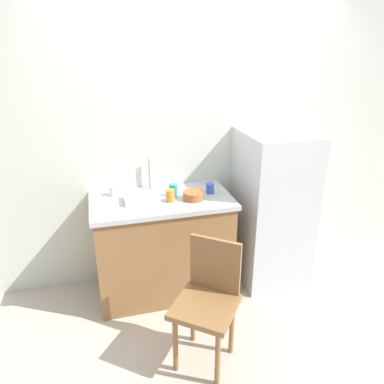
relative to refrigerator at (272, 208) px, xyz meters
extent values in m
plane|color=#BCB2A3|center=(-0.63, -0.63, -0.70)|extent=(8.00, 8.00, 0.00)
cube|color=silver|center=(-0.63, 0.37, 0.57)|extent=(4.80, 0.10, 2.54)
cube|color=olive|center=(-1.01, 0.02, -0.27)|extent=(1.13, 0.60, 0.86)
cube|color=#B7B7BC|center=(-1.01, 0.02, 0.18)|extent=(1.17, 0.64, 0.04)
cylinder|color=#B7B7BC|center=(-1.06, 0.27, 0.34)|extent=(0.02, 0.02, 0.27)
cube|color=silver|center=(0.00, 0.00, 0.00)|extent=(0.59, 0.64, 1.40)
cylinder|color=olive|center=(-1.11, -0.89, -0.48)|extent=(0.04, 0.04, 0.45)
cylinder|color=olive|center=(-0.87, -1.08, -0.48)|extent=(0.04, 0.04, 0.45)
cylinder|color=olive|center=(-0.92, -0.66, -0.48)|extent=(0.04, 0.04, 0.45)
cylinder|color=olive|center=(-0.69, -0.84, -0.48)|extent=(0.04, 0.04, 0.45)
cube|color=olive|center=(-0.90, -0.87, -0.23)|extent=(0.56, 0.56, 0.04)
cube|color=olive|center=(-0.78, -0.72, -0.01)|extent=(0.30, 0.25, 0.40)
cube|color=white|center=(-1.18, 0.01, 0.23)|extent=(0.28, 0.20, 0.05)
cylinder|color=#B25B33|center=(-0.76, -0.07, 0.23)|extent=(0.17, 0.17, 0.07)
cylinder|color=orange|center=(-0.96, -0.06, 0.25)|extent=(0.07, 0.07, 0.10)
cylinder|color=teal|center=(-0.91, 0.04, 0.25)|extent=(0.07, 0.07, 0.11)
cylinder|color=white|center=(-1.39, 0.18, 0.24)|extent=(0.07, 0.07, 0.08)
cylinder|color=blue|center=(-0.59, 0.03, 0.24)|extent=(0.07, 0.07, 0.09)
camera|label=1|loc=(-1.49, -2.73, 1.40)|focal=34.15mm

